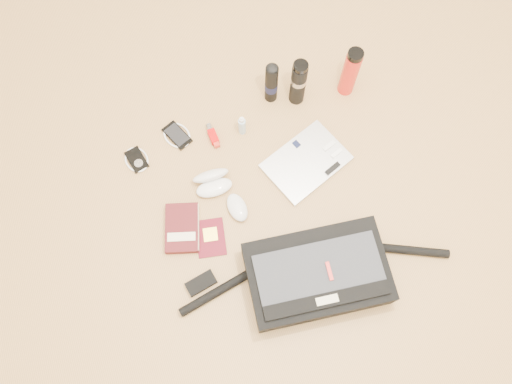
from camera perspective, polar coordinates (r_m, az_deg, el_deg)
The scene contains 14 objects.
ground at distance 1.84m, azimuth 2.35°, elevation -3.18°, with size 4.00×4.00×0.00m, color #AA7E47.
messenger_bag at distance 1.74m, azimuth 6.91°, elevation -9.33°, with size 0.97×0.35×0.13m.
laptop at distance 1.92m, azimuth 5.79°, elevation 3.42°, with size 0.36×0.30×0.03m.
book at distance 1.83m, azimuth -8.40°, elevation -4.11°, with size 0.17×0.21×0.03m.
passport at distance 1.83m, azimuth -5.19°, elevation -5.20°, with size 0.13×0.16×0.01m.
mouse at distance 1.84m, azimuth -2.16°, elevation -1.78°, with size 0.08×0.12×0.04m.
sunglasses_case at distance 1.86m, azimuth -5.00°, elevation 1.17°, with size 0.14×0.12×0.08m.
ipod at distance 1.97m, azimuth -13.49°, elevation 3.61°, with size 0.10×0.11×0.01m.
phone at distance 1.98m, azimuth -9.02°, elevation 6.42°, with size 0.12×0.13×0.01m.
inhaler at distance 1.96m, azimuth -4.95°, elevation 6.43°, with size 0.03×0.10×0.03m.
spray_bottle at distance 1.93m, azimuth -1.60°, elevation 7.58°, with size 0.03×0.03×0.11m.
aerosol_can at distance 1.96m, azimuth 1.77°, elevation 12.37°, with size 0.06×0.06×0.21m.
thermos_black at distance 1.95m, azimuth 4.86°, elevation 12.38°, with size 0.08×0.08×0.23m.
thermos_red at distance 2.00m, azimuth 10.71°, elevation 13.30°, with size 0.08×0.08×0.24m.
Camera 1 is at (-0.25, -0.47, 1.76)m, focal length 35.00 mm.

